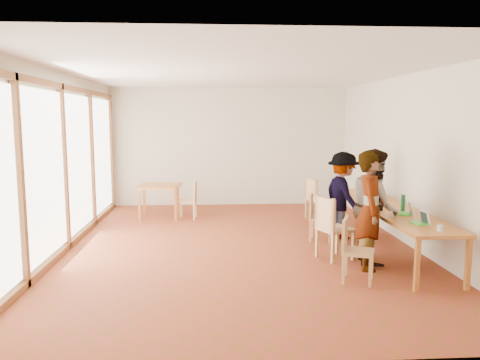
{
  "coord_description": "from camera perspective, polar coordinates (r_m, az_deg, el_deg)",
  "views": [
    {
      "loc": [
        -0.49,
        -7.99,
        2.23
      ],
      "look_at": [
        0.05,
        0.53,
        1.1
      ],
      "focal_mm": 35.0,
      "sensor_mm": 36.0,
      "label": 1
    }
  ],
  "objects": [
    {
      "name": "ground",
      "position": [
        8.31,
        -0.14,
        -8.03
      ],
      "size": [
        8.0,
        8.0,
        0.0
      ],
      "primitive_type": "plane",
      "color": "brown",
      "rests_on": "ground"
    },
    {
      "name": "wall_back",
      "position": [
        12.02,
        -1.32,
        4.06
      ],
      "size": [
        6.0,
        0.1,
        3.0
      ],
      "primitive_type": "cube",
      "color": "beige",
      "rests_on": "ground"
    },
    {
      "name": "wall_front",
      "position": [
        4.09,
        3.3,
        -2.8
      ],
      "size": [
        6.0,
        0.1,
        3.0
      ],
      "primitive_type": "cube",
      "color": "beige",
      "rests_on": "ground"
    },
    {
      "name": "wall_right",
      "position": [
        8.75,
        19.88,
        2.3
      ],
      "size": [
        0.1,
        8.0,
        3.0
      ],
      "primitive_type": "cube",
      "color": "beige",
      "rests_on": "ground"
    },
    {
      "name": "window_wall",
      "position": [
        8.39,
        -20.77,
        2.06
      ],
      "size": [
        0.1,
        8.0,
        3.0
      ],
      "primitive_type": "cube",
      "color": "white",
      "rests_on": "ground"
    },
    {
      "name": "ceiling",
      "position": [
        8.04,
        -0.15,
        13.17
      ],
      "size": [
        6.0,
        8.0,
        0.04
      ],
      "primitive_type": "cube",
      "color": "white",
      "rests_on": "wall_back"
    },
    {
      "name": "communal_table",
      "position": [
        8.31,
        17.53,
        -3.41
      ],
      "size": [
        0.8,
        4.0,
        0.75
      ],
      "color": "#BE762A",
      "rests_on": "ground"
    },
    {
      "name": "side_table",
      "position": [
        10.64,
        -9.84,
        -1.0
      ],
      "size": [
        0.9,
        0.9,
        0.75
      ],
      "rotation": [
        0.0,
        0.0,
        -0.11
      ],
      "color": "#BE762A",
      "rests_on": "ground"
    },
    {
      "name": "chair_near",
      "position": [
        6.63,
        13.43,
        -7.45
      ],
      "size": [
        0.54,
        0.54,
        0.47
      ],
      "rotation": [
        0.0,
        0.0,
        -0.4
      ],
      "color": "tan",
      "rests_on": "ground"
    },
    {
      "name": "chair_mid",
      "position": [
        7.53,
        10.94,
        -4.96
      ],
      "size": [
        0.62,
        0.62,
        0.54
      ],
      "rotation": [
        0.0,
        0.0,
        0.4
      ],
      "color": "tan",
      "rests_on": "ground"
    },
    {
      "name": "chair_far",
      "position": [
        8.68,
        9.23,
        -3.84
      ],
      "size": [
        0.51,
        0.51,
        0.46
      ],
      "rotation": [
        0.0,
        0.0,
        -0.31
      ],
      "color": "tan",
      "rests_on": "ground"
    },
    {
      "name": "chair_empty",
      "position": [
        10.46,
        9.09,
        -1.73
      ],
      "size": [
        0.56,
        0.56,
        0.49
      ],
      "rotation": [
        0.0,
        0.0,
        0.42
      ],
      "color": "tan",
      "rests_on": "ground"
    },
    {
      "name": "chair_spare",
      "position": [
        10.45,
        -5.95,
        -1.96
      ],
      "size": [
        0.43,
        0.43,
        0.45
      ],
      "rotation": [
        0.0,
        0.0,
        3.04
      ],
      "color": "tan",
      "rests_on": "ground"
    },
    {
      "name": "person_near",
      "position": [
        7.17,
        15.59,
        -3.6
      ],
      "size": [
        0.6,
        0.74,
        1.76
      ],
      "primitive_type": "imported",
      "rotation": [
        0.0,
        0.0,
        1.26
      ],
      "color": "gray",
      "rests_on": "ground"
    },
    {
      "name": "person_mid",
      "position": [
        7.53,
        16.05,
        -3.05
      ],
      "size": [
        0.79,
        0.95,
        1.77
      ],
      "primitive_type": "imported",
      "rotation": [
        0.0,
        0.0,
        1.42
      ],
      "color": "gray",
      "rests_on": "ground"
    },
    {
      "name": "person_far",
      "position": [
        8.9,
        12.42,
        -1.83
      ],
      "size": [
        0.81,
        1.15,
        1.62
      ],
      "primitive_type": "imported",
      "rotation": [
        0.0,
        0.0,
        1.78
      ],
      "color": "gray",
      "rests_on": "ground"
    },
    {
      "name": "laptop_near",
      "position": [
        7.09,
        21.29,
        -4.6
      ],
      "size": [
        0.22,
        0.25,
        0.2
      ],
      "rotation": [
        0.0,
        0.0,
        0.1
      ],
      "color": "#48D539",
      "rests_on": "communal_table"
    },
    {
      "name": "laptop_mid",
      "position": [
        7.69,
        19.74,
        -3.56
      ],
      "size": [
        0.28,
        0.29,
        0.21
      ],
      "rotation": [
        0.0,
        0.0,
        -0.28
      ],
      "color": "#48D539",
      "rests_on": "communal_table"
    },
    {
      "name": "laptop_far",
      "position": [
        9.08,
        15.29,
        -1.78
      ],
      "size": [
        0.24,
        0.26,
        0.19
      ],
      "rotation": [
        0.0,
        0.0,
        0.22
      ],
      "color": "#48D539",
      "rests_on": "communal_table"
    },
    {
      "name": "yellow_mug",
      "position": [
        8.32,
        17.31,
        -2.76
      ],
      "size": [
        0.14,
        0.14,
        0.09
      ],
      "primitive_type": "imported",
      "rotation": [
        0.0,
        0.0,
        0.34
      ],
      "color": "yellow",
      "rests_on": "communal_table"
    },
    {
      "name": "green_bottle",
      "position": [
        7.88,
        19.26,
        -2.68
      ],
      "size": [
        0.07,
        0.07,
        0.28
      ],
      "primitive_type": "cylinder",
      "color": "#1D723F",
      "rests_on": "communal_table"
    },
    {
      "name": "clear_glass",
      "position": [
        6.73,
        23.21,
        -5.4
      ],
      "size": [
        0.07,
        0.07,
        0.09
      ],
      "primitive_type": "cylinder",
      "color": "silver",
      "rests_on": "communal_table"
    },
    {
      "name": "condiment_cup",
      "position": [
        8.52,
        16.12,
        -2.57
      ],
      "size": [
        0.08,
        0.08,
        0.06
      ],
      "primitive_type": "cylinder",
      "color": "white",
      "rests_on": "communal_table"
    },
    {
      "name": "pink_phone",
      "position": [
        9.76,
        12.32,
        -1.32
      ],
      "size": [
        0.05,
        0.1,
        0.01
      ],
      "primitive_type": "cube",
      "color": "#EE557E",
      "rests_on": "communal_table"
    },
    {
      "name": "black_pouch",
      "position": [
        7.98,
        16.16,
        -3.12
      ],
      "size": [
        0.16,
        0.26,
        0.09
      ],
      "primitive_type": "cube",
      "color": "black",
      "rests_on": "communal_table"
    }
  ]
}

